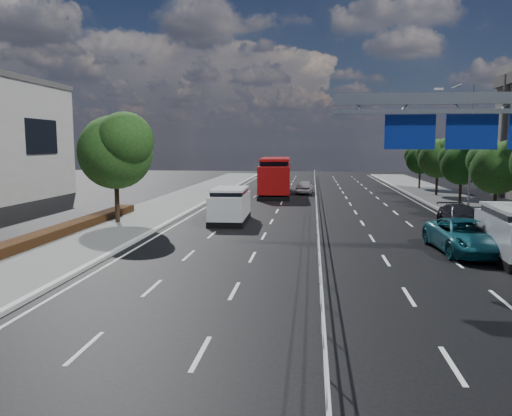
{
  "coord_description": "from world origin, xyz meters",
  "views": [
    {
      "loc": [
        -0.3,
        -10.78,
        4.79
      ],
      "look_at": [
        -2.41,
        7.88,
        2.4
      ],
      "focal_mm": 35.0,
      "sensor_mm": 36.0,
      "label": 1
    }
  ],
  "objects_px": {
    "parked_car_teal": "(465,236)",
    "parked_car_dark": "(461,216)",
    "white_minivan": "(230,205)",
    "near_car_dark": "(277,173)",
    "overhead_gantry": "(492,124)",
    "red_bus": "(275,176)",
    "near_car_silver": "(305,187)"
  },
  "relations": [
    {
      "from": "parked_car_teal",
      "to": "parked_car_dark",
      "type": "bearing_deg",
      "value": 71.52
    },
    {
      "from": "white_minivan",
      "to": "parked_car_dark",
      "type": "height_order",
      "value": "white_minivan"
    },
    {
      "from": "near_car_dark",
      "to": "parked_car_dark",
      "type": "xyz_separation_m",
      "value": [
        13.63,
        -41.16,
        -0.14
      ]
    },
    {
      "from": "overhead_gantry",
      "to": "white_minivan",
      "type": "relative_size",
      "value": 2.06
    },
    {
      "from": "red_bus",
      "to": "parked_car_teal",
      "type": "distance_m",
      "value": 27.19
    },
    {
      "from": "red_bus",
      "to": "parked_car_dark",
      "type": "distance_m",
      "value": 21.84
    },
    {
      "from": "white_minivan",
      "to": "red_bus",
      "type": "relative_size",
      "value": 0.42
    },
    {
      "from": "parked_car_teal",
      "to": "parked_car_dark",
      "type": "relative_size",
      "value": 1.18
    },
    {
      "from": "overhead_gantry",
      "to": "near_car_silver",
      "type": "xyz_separation_m",
      "value": [
        -7.74,
        28.22,
        -4.94
      ]
    },
    {
      "from": "near_car_silver",
      "to": "parked_car_teal",
      "type": "relative_size",
      "value": 0.74
    },
    {
      "from": "overhead_gantry",
      "to": "near_car_silver",
      "type": "relative_size",
      "value": 2.62
    },
    {
      "from": "red_bus",
      "to": "near_car_dark",
      "type": "distance_m",
      "value": 23.1
    },
    {
      "from": "near_car_dark",
      "to": "near_car_silver",
      "type": "bearing_deg",
      "value": 107.9
    },
    {
      "from": "overhead_gantry",
      "to": "parked_car_teal",
      "type": "height_order",
      "value": "overhead_gantry"
    },
    {
      "from": "white_minivan",
      "to": "parked_car_teal",
      "type": "bearing_deg",
      "value": -33.99
    },
    {
      "from": "red_bus",
      "to": "parked_car_dark",
      "type": "bearing_deg",
      "value": -58.64
    },
    {
      "from": "overhead_gantry",
      "to": "white_minivan",
      "type": "height_order",
      "value": "overhead_gantry"
    },
    {
      "from": "red_bus",
      "to": "parked_car_dark",
      "type": "xyz_separation_m",
      "value": [
        12.12,
        -18.13,
        -1.19
      ]
    },
    {
      "from": "parked_car_teal",
      "to": "parked_car_dark",
      "type": "height_order",
      "value": "parked_car_teal"
    },
    {
      "from": "overhead_gantry",
      "to": "parked_car_dark",
      "type": "height_order",
      "value": "overhead_gantry"
    },
    {
      "from": "red_bus",
      "to": "near_car_silver",
      "type": "height_order",
      "value": "red_bus"
    },
    {
      "from": "overhead_gantry",
      "to": "red_bus",
      "type": "relative_size",
      "value": 0.86
    },
    {
      "from": "red_bus",
      "to": "overhead_gantry",
      "type": "bearing_deg",
      "value": -71.1
    },
    {
      "from": "parked_car_dark",
      "to": "red_bus",
      "type": "bearing_deg",
      "value": 121.65
    },
    {
      "from": "overhead_gantry",
      "to": "red_bus",
      "type": "xyz_separation_m",
      "value": [
        -10.56,
        27.08,
        -3.76
      ]
    },
    {
      "from": "white_minivan",
      "to": "red_bus",
      "type": "bearing_deg",
      "value": 83.46
    },
    {
      "from": "near_car_silver",
      "to": "parked_car_teal",
      "type": "height_order",
      "value": "parked_car_teal"
    },
    {
      "from": "parked_car_teal",
      "to": "overhead_gantry",
      "type": "bearing_deg",
      "value": -87.04
    },
    {
      "from": "overhead_gantry",
      "to": "parked_car_teal",
      "type": "bearing_deg",
      "value": 97.02
    },
    {
      "from": "near_car_dark",
      "to": "parked_car_dark",
      "type": "height_order",
      "value": "near_car_dark"
    },
    {
      "from": "red_bus",
      "to": "white_minivan",
      "type": "bearing_deg",
      "value": -97.37
    },
    {
      "from": "near_car_dark",
      "to": "parked_car_teal",
      "type": "height_order",
      "value": "near_car_dark"
    }
  ]
}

